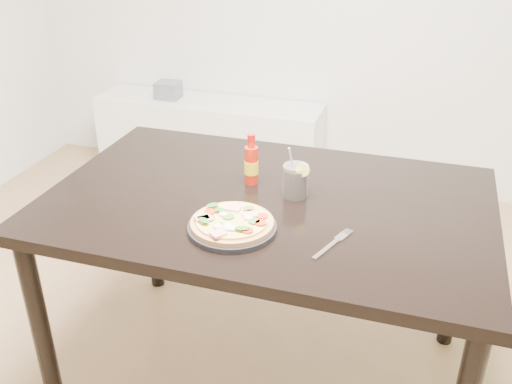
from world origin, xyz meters
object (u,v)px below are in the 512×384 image
(pizza, at_px, (232,222))
(fork, at_px, (334,243))
(dining_table, at_px, (267,220))
(plate, at_px, (232,228))
(hot_sauce_bottle, at_px, (251,164))
(media_console, at_px, (209,139))
(cola_cup, at_px, (295,181))

(pizza, distance_m, fork, 0.29)
(dining_table, relative_size, plate, 5.48)
(hot_sauce_bottle, distance_m, fork, 0.45)
(media_console, bearing_deg, dining_table, -61.67)
(plate, height_order, hot_sauce_bottle, hot_sauce_bottle)
(pizza, xyz_separation_m, cola_cup, (0.12, 0.26, 0.02))
(plate, relative_size, media_console, 0.18)
(media_console, bearing_deg, plate, -65.80)
(dining_table, xyz_separation_m, cola_cup, (0.08, 0.04, 0.13))
(plate, xyz_separation_m, cola_cup, (0.12, 0.26, 0.04))
(cola_cup, xyz_separation_m, fork, (0.17, -0.25, -0.05))
(dining_table, xyz_separation_m, hot_sauce_bottle, (-0.08, 0.09, 0.15))
(hot_sauce_bottle, bearing_deg, pizza, -82.40)
(dining_table, distance_m, fork, 0.34)
(pizza, distance_m, media_console, 2.01)
(pizza, height_order, media_console, pizza)
(plate, distance_m, cola_cup, 0.29)
(pizza, relative_size, fork, 1.31)
(dining_table, distance_m, cola_cup, 0.16)
(dining_table, distance_m, pizza, 0.25)
(hot_sauce_bottle, xyz_separation_m, cola_cup, (0.16, -0.05, -0.02))
(fork, bearing_deg, media_console, 142.77)
(dining_table, height_order, fork, fork)
(hot_sauce_bottle, xyz_separation_m, media_console, (-0.75, 1.46, -0.57))
(plate, relative_size, cola_cup, 1.47)
(dining_table, xyz_separation_m, media_console, (-0.83, 1.55, -0.42))
(pizza, relative_size, cola_cup, 1.38)
(dining_table, relative_size, fork, 7.70)
(fork, distance_m, media_console, 2.12)
(plate, height_order, cola_cup, cola_cup)
(dining_table, height_order, media_console, dining_table)
(cola_cup, bearing_deg, plate, -114.62)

